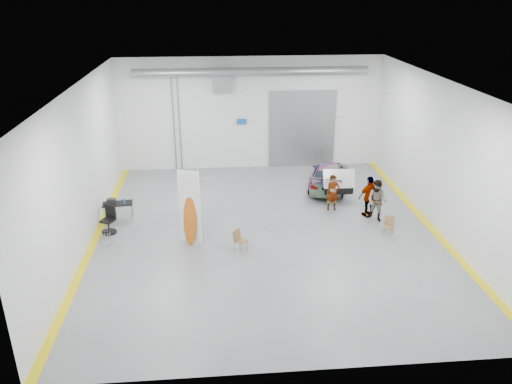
{
  "coord_description": "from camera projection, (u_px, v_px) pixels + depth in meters",
  "views": [
    {
      "loc": [
        -2.01,
        -18.1,
        9.3
      ],
      "look_at": [
        -0.36,
        0.68,
        1.5
      ],
      "focal_mm": 35.0,
      "sensor_mm": 36.0,
      "label": 1
    }
  ],
  "objects": [
    {
      "name": "ground",
      "position": [
        266.0,
        232.0,
        20.38
      ],
      "size": [
        16.0,
        16.0,
        0.0
      ],
      "primitive_type": "plane",
      "color": "slate",
      "rests_on": "ground"
    },
    {
      "name": "sedan_car",
      "position": [
        329.0,
        175.0,
        24.73
      ],
      "size": [
        2.97,
        4.63,
        1.25
      ],
      "primitive_type": "imported",
      "rotation": [
        0.0,
        0.0,
        2.83
      ],
      "color": "silver",
      "rests_on": "ground"
    },
    {
      "name": "work_table",
      "position": [
        116.0,
        203.0,
        21.13
      ],
      "size": [
        1.31,
        0.76,
        1.02
      ],
      "rotation": [
        0.0,
        0.0,
        0.11
      ],
      "color": "gray",
      "rests_on": "ground"
    },
    {
      "name": "folding_chair_near",
      "position": [
        241.0,
        245.0,
        18.79
      ],
      "size": [
        0.56,
        0.65,
        0.86
      ],
      "rotation": [
        0.0,
        0.0,
        0.86
      ],
      "color": "brown",
      "rests_on": "ground"
    },
    {
      "name": "person_c",
      "position": [
        369.0,
        196.0,
        21.49
      ],
      "size": [
        1.14,
        0.74,
        1.83
      ],
      "primitive_type": "imported",
      "rotation": [
        0.0,
        0.0,
        3.45
      ],
      "color": "#984832",
      "rests_on": "ground"
    },
    {
      "name": "person_a",
      "position": [
        333.0,
        193.0,
        22.11
      ],
      "size": [
        0.61,
        0.41,
        1.64
      ],
      "primitive_type": "imported",
      "rotation": [
        0.0,
        0.0,
        0.04
      ],
      "color": "#957051",
      "rests_on": "ground"
    },
    {
      "name": "office_chair",
      "position": [
        108.0,
        221.0,
        20.17
      ],
      "size": [
        0.66,
        0.7,
        1.14
      ],
      "rotation": [
        0.0,
        0.0,
        -0.43
      ],
      "color": "black",
      "rests_on": "ground"
    },
    {
      "name": "room_shell",
      "position": [
        267.0,
        121.0,
        20.89
      ],
      "size": [
        14.02,
        16.18,
        6.01
      ],
      "color": "silver",
      "rests_on": "ground"
    },
    {
      "name": "person_b",
      "position": [
        377.0,
        201.0,
        21.08
      ],
      "size": [
        1.12,
        1.1,
        1.82
      ],
      "primitive_type": "imported",
      "rotation": [
        0.0,
        0.0,
        -0.74
      ],
      "color": "slate",
      "rests_on": "ground"
    },
    {
      "name": "trunk_lid",
      "position": [
        339.0,
        176.0,
        22.74
      ],
      "size": [
        1.46,
        0.88,
        0.04
      ],
      "primitive_type": "cube",
      "color": "silver",
      "rests_on": "sedan_car"
    },
    {
      "name": "folding_chair_far",
      "position": [
        388.0,
        230.0,
        19.98
      ],
      "size": [
        0.52,
        0.56,
        0.81
      ],
      "rotation": [
        0.0,
        0.0,
        -0.55
      ],
      "color": "brown",
      "rests_on": "ground"
    },
    {
      "name": "shop_stool",
      "position": [
        107.0,
        238.0,
        19.17
      ],
      "size": [
        0.34,
        0.34,
        0.66
      ],
      "rotation": [
        0.0,
        0.0,
        0.38
      ],
      "color": "black",
      "rests_on": "ground"
    },
    {
      "name": "surfboard_display",
      "position": [
        192.0,
        214.0,
        18.94
      ],
      "size": [
        0.86,
        0.49,
        3.21
      ],
      "rotation": [
        0.0,
        0.0,
        -0.38
      ],
      "color": "white",
      "rests_on": "ground"
    }
  ]
}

